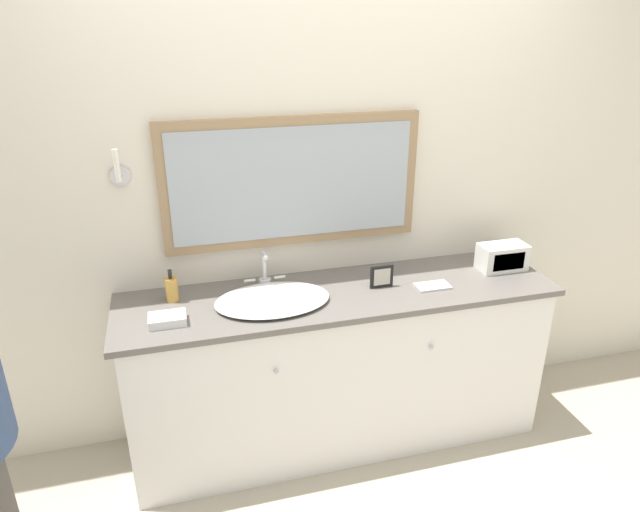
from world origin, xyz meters
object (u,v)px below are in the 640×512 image
at_px(sink_basin, 272,299).
at_px(picture_frame, 382,276).
at_px(soap_bottle, 172,289).
at_px(appliance_box, 502,257).

height_order(sink_basin, picture_frame, sink_basin).
distance_m(soap_bottle, appliance_box, 1.68).
bearing_deg(picture_frame, appliance_box, 3.15).
distance_m(sink_basin, picture_frame, 0.55).
bearing_deg(sink_basin, appliance_box, 2.45).
bearing_deg(appliance_box, soap_bottle, 176.97).
xyz_separation_m(sink_basin, picture_frame, (0.55, 0.02, 0.04)).
height_order(soap_bottle, picture_frame, soap_bottle).
xyz_separation_m(soap_bottle, picture_frame, (0.99, -0.13, -0.00)).
height_order(sink_basin, appliance_box, sink_basin).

